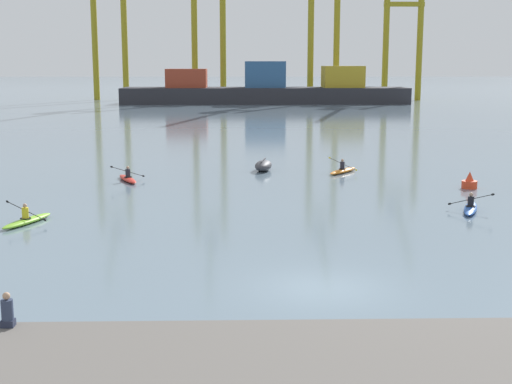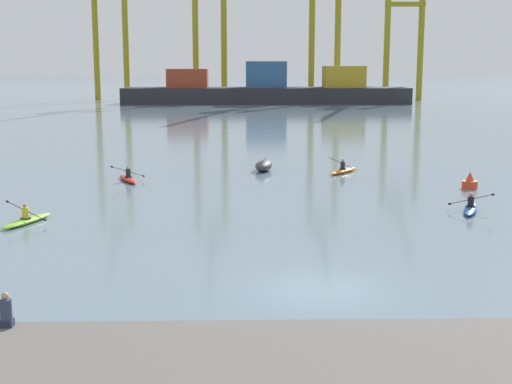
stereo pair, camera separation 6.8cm
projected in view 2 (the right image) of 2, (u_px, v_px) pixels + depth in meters
ground_plane at (322, 288)px, 22.79m from camera, size 800.00×800.00×0.00m
container_barge at (267, 90)px, 130.12m from camera, size 52.60×9.38×7.72m
gantry_crane_west at (109, 9)px, 140.00m from camera, size 7.20×16.89×36.02m
gantry_crane_west_mid at (209, 3)px, 136.84m from camera, size 6.83×18.96×38.08m
gantry_crane_east_mid at (325, 10)px, 135.75m from camera, size 6.29×17.52×34.72m
gantry_crane_east at (405, 21)px, 138.59m from camera, size 8.01×18.27×31.39m
capsized_dinghy at (264, 166)px, 47.92m from camera, size 1.56×2.76×0.76m
channel_buoy at (470, 182)px, 41.03m from camera, size 0.90×0.90×1.00m
kayak_orange at (343, 170)px, 47.00m from camera, size 2.49×3.10×1.02m
kayak_blue at (471, 208)px, 34.69m from camera, size 2.08×3.39×0.99m
kayak_red at (128, 178)px, 43.67m from camera, size 2.02×3.36×1.04m
kayak_lime at (27, 220)px, 32.01m from camera, size 2.06×3.39×1.05m
seated_onlooker at (6, 311)px, 17.48m from camera, size 0.32×0.30×0.90m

